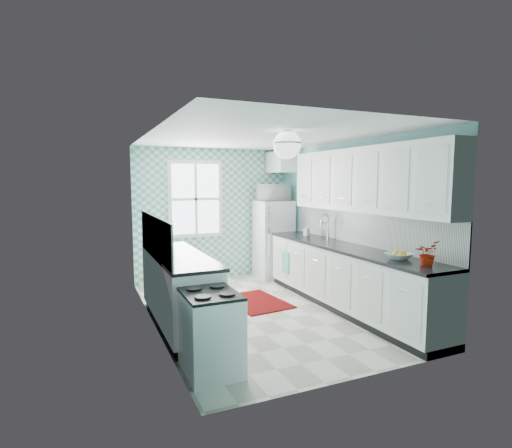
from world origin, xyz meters
name	(u,v)px	position (x,y,z in m)	size (l,w,h in m)	color
floor	(260,312)	(0.00, 0.00, -0.01)	(3.00, 4.40, 0.02)	silver
ceiling	(260,136)	(0.00, 0.00, 2.51)	(3.00, 4.40, 0.02)	white
wall_back	(213,214)	(0.00, 2.21, 1.25)	(3.00, 0.02, 2.50)	#76BBB9
wall_front	(358,250)	(0.00, -2.21, 1.25)	(3.00, 0.02, 2.50)	#76BBB9
wall_left	(152,231)	(-1.51, 0.00, 1.25)	(0.02, 4.40, 2.50)	#76BBB9
wall_right	(347,222)	(1.51, 0.00, 1.25)	(0.02, 4.40, 2.50)	#76BBB9
accent_wall	(213,214)	(0.00, 2.19, 1.25)	(3.00, 0.01, 2.50)	#57B19B
window	(196,199)	(-0.35, 2.16, 1.55)	(1.04, 0.05, 1.44)	white
backsplash_right	(362,228)	(1.49, -0.40, 1.20)	(0.02, 3.60, 0.51)	white
backsplash_left	(155,236)	(-1.49, -0.07, 1.20)	(0.02, 2.15, 0.51)	white
upper_cabinets_right	(364,180)	(1.33, -0.60, 1.90)	(0.33, 3.20, 0.90)	white
upper_cabinet_fridge	(282,162)	(1.30, 1.83, 2.25)	(0.40, 0.74, 0.40)	white
ceiling_light	(287,145)	(0.00, -0.80, 2.32)	(0.34, 0.34, 0.35)	silver
base_cabinets_right	(345,279)	(1.20, -0.40, 0.45)	(0.60, 3.60, 0.90)	white
countertop_right	(345,247)	(1.19, -0.40, 0.92)	(0.63, 3.60, 0.04)	black
base_cabinets_left	(179,291)	(-1.20, -0.07, 0.45)	(0.60, 2.15, 0.90)	white
countertop_left	(179,256)	(-1.19, -0.07, 0.92)	(0.63, 2.15, 0.04)	black
fridge	(273,239)	(1.11, 1.83, 0.75)	(0.66, 0.66, 1.51)	white
stove	(211,331)	(-1.20, -1.49, 0.42)	(0.53, 0.65, 0.79)	white
sink	(318,240)	(1.20, 0.36, 0.93)	(0.56, 0.47, 0.53)	silver
rug	(256,302)	(0.12, 0.41, 0.01)	(0.78, 1.12, 0.02)	#6B1201
dish_towel	(285,262)	(0.89, 0.89, 0.48)	(0.02, 0.25, 0.38)	#6DB4AE
fruit_bowl	(399,256)	(1.20, -1.47, 0.98)	(0.30, 0.30, 0.07)	white
potted_plant	(427,253)	(1.20, -1.89, 1.08)	(0.26, 0.22, 0.29)	red
soap_bottle	(307,230)	(1.25, 0.80, 1.03)	(0.08, 0.09, 0.19)	#8EA8B6
microwave	(273,192)	(1.11, 1.83, 1.67)	(0.59, 0.40, 0.32)	white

